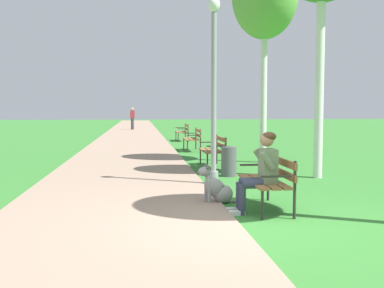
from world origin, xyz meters
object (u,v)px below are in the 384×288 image
(person_seated_on_near_bench, at_px, (261,169))
(lamp_post_near, at_px, (214,89))
(park_bench_far, at_px, (193,137))
(dog_grey, at_px, (217,189))
(pedestrian_distant, at_px, (132,119))
(park_bench_near, at_px, (269,177))
(park_bench_mid, at_px, (214,148))
(park_bench_furthest, at_px, (183,131))
(litter_bin, at_px, (229,162))

(person_seated_on_near_bench, bearing_deg, lamp_post_near, 96.63)
(park_bench_far, distance_m, dog_grey, 9.79)
(person_seated_on_near_bench, relative_size, lamp_post_near, 0.32)
(pedestrian_distant, bearing_deg, person_seated_on_near_bench, -85.25)
(dog_grey, bearing_deg, park_bench_near, -33.83)
(park_bench_mid, height_order, person_seated_on_near_bench, person_seated_on_near_bench)
(dog_grey, bearing_deg, park_bench_furthest, 86.70)
(park_bench_near, height_order, lamp_post_near, lamp_post_near)
(park_bench_far, xyz_separation_m, pedestrian_distant, (-2.51, 17.15, 0.33))
(park_bench_mid, xyz_separation_m, park_bench_far, (-0.01, 4.86, 0.00))
(park_bench_mid, bearing_deg, litter_bin, -88.36)
(park_bench_mid, height_order, park_bench_far, same)
(park_bench_far, relative_size, dog_grey, 1.83)
(park_bench_mid, height_order, pedestrian_distant, pedestrian_distant)
(park_bench_far, distance_m, pedestrian_distant, 17.34)
(park_bench_near, distance_m, lamp_post_near, 2.85)
(park_bench_furthest, relative_size, pedestrian_distant, 0.91)
(person_seated_on_near_bench, bearing_deg, park_bench_far, 88.89)
(park_bench_mid, relative_size, pedestrian_distant, 0.91)
(litter_bin, bearing_deg, dog_grey, -104.59)
(dog_grey, bearing_deg, lamp_post_near, 82.65)
(park_bench_mid, distance_m, dog_grey, 4.96)
(park_bench_far, bearing_deg, park_bench_mid, -89.89)
(dog_grey, distance_m, lamp_post_near, 2.57)
(park_bench_near, relative_size, park_bench_mid, 1.00)
(park_bench_furthest, relative_size, litter_bin, 2.14)
(person_seated_on_near_bench, xyz_separation_m, litter_bin, (0.26, 3.88, -0.33))
(dog_grey, bearing_deg, litter_bin, 75.41)
(person_seated_on_near_bench, relative_size, dog_grey, 1.52)
(park_bench_near, distance_m, person_seated_on_near_bench, 0.37)
(person_seated_on_near_bench, distance_m, pedestrian_distant, 27.77)
(park_bench_furthest, bearing_deg, park_bench_near, -90.42)
(park_bench_near, relative_size, park_bench_furthest, 1.00)
(pedestrian_distant, bearing_deg, park_bench_furthest, -77.49)
(park_bench_near, relative_size, person_seated_on_near_bench, 1.20)
(person_seated_on_near_bench, relative_size, litter_bin, 1.79)
(lamp_post_near, relative_size, pedestrian_distant, 2.35)
(person_seated_on_near_bench, xyz_separation_m, lamp_post_near, (-0.31, 2.63, 1.33))
(person_seated_on_near_bench, distance_m, litter_bin, 3.90)
(lamp_post_near, bearing_deg, park_bench_far, 86.31)
(park_bench_furthest, xyz_separation_m, lamp_post_near, (-0.63, -13.22, 1.49))
(person_seated_on_near_bench, bearing_deg, pedestrian_distant, 94.75)
(park_bench_near, xyz_separation_m, park_bench_furthest, (0.12, 15.59, 0.00))
(park_bench_mid, distance_m, park_bench_far, 4.86)
(park_bench_mid, height_order, litter_bin, park_bench_mid)
(park_bench_mid, xyz_separation_m, person_seated_on_near_bench, (-0.21, -5.66, 0.17))
(park_bench_near, height_order, litter_bin, park_bench_near)
(park_bench_mid, bearing_deg, park_bench_furthest, 89.39)
(park_bench_far, height_order, lamp_post_near, lamp_post_near)
(park_bench_far, height_order, person_seated_on_near_bench, person_seated_on_near_bench)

